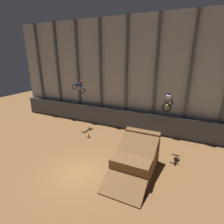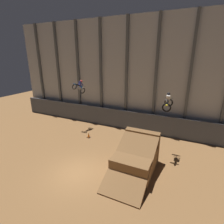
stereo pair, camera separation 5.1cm
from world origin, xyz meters
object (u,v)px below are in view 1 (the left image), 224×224
rider_bike_left_air (79,87)px  dirt_ramp (136,158)px  traffic_cone_near_ramp (89,135)px  rider_bike_right_air (168,102)px

rider_bike_left_air → dirt_ramp: bearing=-18.2°
rider_bike_left_air → traffic_cone_near_ramp: 5.79m
dirt_ramp → traffic_cone_near_ramp: dirt_ramp is taller
dirt_ramp → rider_bike_right_air: size_ratio=3.09×
dirt_ramp → rider_bike_right_air: rider_bike_right_air is taller
dirt_ramp → rider_bike_left_air: bearing=149.8°
rider_bike_right_air → traffic_cone_near_ramp: 9.27m
traffic_cone_near_ramp → rider_bike_right_air: bearing=-0.1°
dirt_ramp → traffic_cone_near_ramp: bearing=154.6°
rider_bike_left_air → traffic_cone_near_ramp: bearing=-29.0°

